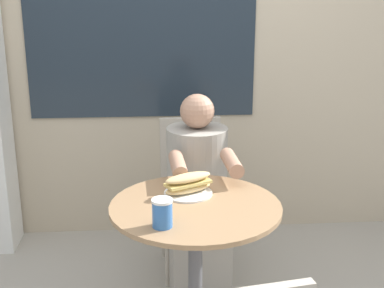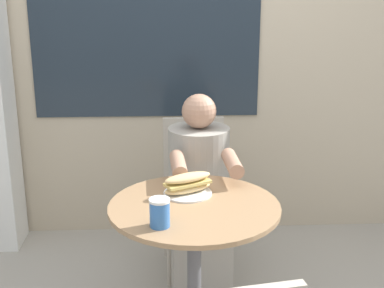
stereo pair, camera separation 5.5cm
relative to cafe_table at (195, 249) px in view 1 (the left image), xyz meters
name	(u,v)px [view 1 (the left image)]	position (x,y,z in m)	size (l,w,h in m)	color
storefront_wall	(178,17)	(0.00, 1.36, 0.86)	(8.00, 0.09, 2.80)	#B7A88E
cafe_table	(195,249)	(0.00, 0.00, 0.00)	(0.71, 0.71, 0.74)	#997551
diner_chair	(192,180)	(0.05, 0.87, -0.02)	(0.40, 0.40, 0.87)	#ADA393
seated_diner	(198,212)	(0.05, 0.52, -0.07)	(0.33, 0.56, 1.09)	gray
sandwich_on_plate	(188,185)	(-0.02, 0.12, 0.24)	(0.23, 0.21, 0.09)	white
drink_cup	(162,213)	(-0.14, -0.19, 0.26)	(0.08, 0.08, 0.11)	#336BB7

